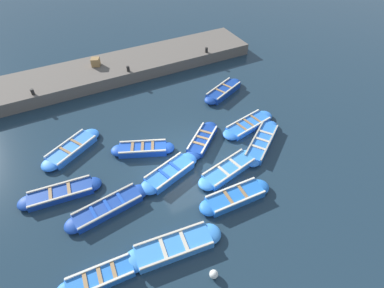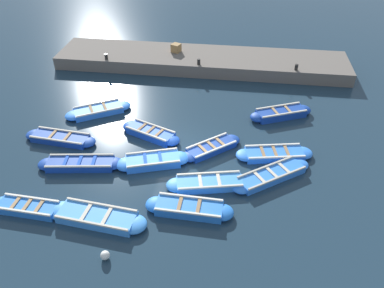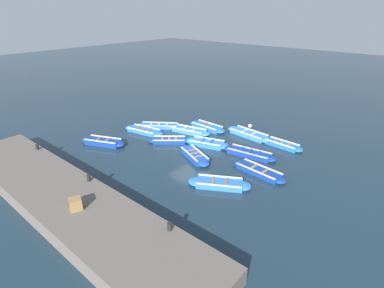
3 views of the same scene
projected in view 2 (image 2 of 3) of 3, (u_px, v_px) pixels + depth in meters
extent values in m
plane|color=#1C303F|center=(178.00, 156.00, 17.29)|extent=(120.00, 120.00, 0.00)
cube|color=blue|center=(271.00, 175.00, 16.00)|extent=(2.50, 3.00, 0.30)
ellipsoid|color=blue|center=(299.00, 164.00, 16.57)|extent=(1.17, 1.17, 0.30)
ellipsoid|color=blue|center=(242.00, 187.00, 15.43)|extent=(1.17, 1.17, 0.30)
cube|color=#B2AD9E|center=(266.00, 167.00, 16.18)|extent=(1.80, 2.48, 0.07)
cube|color=#B2AD9E|center=(278.00, 178.00, 15.60)|extent=(1.80, 2.48, 0.07)
cube|color=beige|center=(284.00, 168.00, 16.14)|extent=(0.72, 0.57, 0.04)
cube|color=beige|center=(272.00, 172.00, 15.90)|extent=(0.72, 0.57, 0.04)
cube|color=beige|center=(259.00, 177.00, 15.65)|extent=(0.72, 0.57, 0.04)
cube|color=blue|center=(153.00, 161.00, 16.71)|extent=(1.67, 2.55, 0.36)
ellipsoid|color=blue|center=(179.00, 158.00, 16.88)|extent=(1.15, 1.17, 0.36)
ellipsoid|color=blue|center=(126.00, 164.00, 16.53)|extent=(1.15, 1.17, 0.36)
cube|color=beige|center=(152.00, 151.00, 16.93)|extent=(0.79, 2.23, 0.07)
cube|color=beige|center=(154.00, 164.00, 16.22)|extent=(0.79, 2.23, 0.07)
cube|color=#1947B7|center=(160.00, 157.00, 16.63)|extent=(0.87, 0.40, 0.04)
cube|color=#1947B7|center=(145.00, 159.00, 16.54)|extent=(0.87, 0.40, 0.04)
cube|color=navy|center=(80.00, 164.00, 16.59)|extent=(1.29, 3.01, 0.32)
ellipsoid|color=navy|center=(113.00, 164.00, 16.60)|extent=(0.93, 0.95, 0.32)
ellipsoid|color=navy|center=(48.00, 164.00, 16.58)|extent=(0.93, 0.95, 0.32)
cube|color=#B2AD9E|center=(82.00, 155.00, 16.79)|extent=(0.48, 2.84, 0.07)
cube|color=#B2AD9E|center=(78.00, 166.00, 16.15)|extent=(0.48, 2.84, 0.07)
cube|color=#1947B7|center=(94.00, 161.00, 16.49)|extent=(0.79, 0.25, 0.04)
cube|color=#1947B7|center=(80.00, 161.00, 16.48)|extent=(0.79, 0.25, 0.04)
cube|color=#1947B7|center=(66.00, 161.00, 16.48)|extent=(0.79, 0.25, 0.04)
cube|color=blue|center=(98.00, 111.00, 20.14)|extent=(2.18, 2.72, 0.31)
ellipsoid|color=blue|center=(121.00, 106.00, 20.54)|extent=(1.32, 1.33, 0.31)
ellipsoid|color=blue|center=(74.00, 116.00, 19.75)|extent=(1.32, 1.33, 0.31)
cube|color=silver|center=(96.00, 103.00, 20.38)|extent=(1.33, 2.19, 0.07)
cube|color=silver|center=(100.00, 112.00, 19.68)|extent=(1.33, 2.19, 0.07)
cube|color=olive|center=(105.00, 106.00, 20.15)|extent=(0.86, 0.58, 0.04)
cube|color=olive|center=(91.00, 109.00, 19.93)|extent=(0.86, 0.58, 0.04)
cube|color=navy|center=(60.00, 138.00, 18.13)|extent=(1.15, 2.84, 0.30)
ellipsoid|color=navy|center=(87.00, 142.00, 17.88)|extent=(0.90, 0.92, 0.30)
ellipsoid|color=navy|center=(35.00, 135.00, 18.38)|extent=(0.90, 0.92, 0.30)
cube|color=beige|center=(64.00, 130.00, 18.33)|extent=(0.33, 2.71, 0.07)
cube|color=beige|center=(55.00, 140.00, 17.70)|extent=(0.33, 2.71, 0.07)
cube|color=#9E7A51|center=(67.00, 137.00, 17.96)|extent=(0.79, 0.21, 0.04)
cube|color=#9E7A51|center=(52.00, 134.00, 18.10)|extent=(0.79, 0.21, 0.04)
cube|color=navy|center=(281.00, 113.00, 19.83)|extent=(1.85, 2.74, 0.40)
ellipsoid|color=navy|center=(303.00, 110.00, 20.11)|extent=(1.10, 1.11, 0.40)
ellipsoid|color=navy|center=(258.00, 117.00, 19.55)|extent=(1.10, 1.11, 0.40)
cube|color=beige|center=(278.00, 106.00, 20.01)|extent=(1.08, 2.37, 0.07)
cube|color=beige|center=(285.00, 114.00, 19.38)|extent=(1.08, 2.37, 0.07)
cube|color=#9E7A51|center=(288.00, 109.00, 19.78)|extent=(0.78, 0.44, 0.04)
cube|color=#9E7A51|center=(275.00, 111.00, 19.62)|extent=(0.78, 0.44, 0.04)
cube|color=navy|center=(211.00, 148.00, 17.53)|extent=(2.16, 2.34, 0.30)
ellipsoid|color=navy|center=(231.00, 140.00, 18.03)|extent=(1.13, 1.13, 0.30)
ellipsoid|color=navy|center=(190.00, 156.00, 17.03)|extent=(1.13, 1.13, 0.30)
cube|color=silver|center=(207.00, 141.00, 17.68)|extent=(1.54, 1.81, 0.07)
cube|color=silver|center=(216.00, 149.00, 17.16)|extent=(1.54, 1.81, 0.07)
cube|color=#9E7A51|center=(220.00, 142.00, 17.64)|extent=(0.67, 0.59, 0.04)
cube|color=#9E7A51|center=(211.00, 145.00, 17.43)|extent=(0.67, 0.59, 0.04)
cube|color=#9E7A51|center=(203.00, 149.00, 17.22)|extent=(0.67, 0.59, 0.04)
cube|color=blue|center=(28.00, 208.00, 14.49)|extent=(0.93, 2.39, 0.30)
ellipsoid|color=blue|center=(56.00, 212.00, 14.32)|extent=(0.78, 0.80, 0.30)
ellipsoid|color=blue|center=(1.00, 204.00, 14.66)|extent=(0.78, 0.80, 0.30)
cube|color=silver|center=(32.00, 198.00, 14.67)|extent=(0.20, 2.30, 0.07)
cube|color=silver|center=(22.00, 211.00, 14.10)|extent=(0.20, 2.30, 0.07)
cube|color=#9E7A51|center=(39.00, 206.00, 14.32)|extent=(0.72, 0.18, 0.04)
cube|color=#9E7A51|center=(27.00, 205.00, 14.39)|extent=(0.72, 0.18, 0.04)
cube|color=#9E7A51|center=(15.00, 203.00, 14.46)|extent=(0.72, 0.18, 0.04)
cube|color=#3884E0|center=(209.00, 183.00, 15.60)|extent=(1.50, 2.87, 0.30)
ellipsoid|color=#3884E0|center=(242.00, 181.00, 15.69)|extent=(1.03, 1.05, 0.30)
ellipsoid|color=#3884E0|center=(177.00, 185.00, 15.51)|extent=(1.03, 1.05, 0.30)
cube|color=beige|center=(208.00, 173.00, 15.83)|extent=(0.65, 2.63, 0.07)
cube|color=beige|center=(211.00, 187.00, 15.15)|extent=(0.65, 2.63, 0.07)
cube|color=beige|center=(219.00, 180.00, 15.52)|extent=(0.83, 0.31, 0.04)
cube|color=beige|center=(200.00, 181.00, 15.47)|extent=(0.83, 0.31, 0.04)
cube|color=#1947B7|center=(151.00, 133.00, 18.43)|extent=(1.73, 2.57, 0.36)
ellipsoid|color=#1947B7|center=(171.00, 140.00, 17.94)|extent=(1.06, 1.07, 0.36)
ellipsoid|color=#1947B7|center=(131.00, 126.00, 18.91)|extent=(1.06, 1.07, 0.36)
cube|color=beige|center=(155.00, 126.00, 18.57)|extent=(0.99, 2.22, 0.07)
cube|color=beige|center=(146.00, 134.00, 18.03)|extent=(0.99, 2.22, 0.07)
cube|color=olive|center=(159.00, 133.00, 18.10)|extent=(0.76, 0.42, 0.04)
cube|color=olive|center=(150.00, 130.00, 18.31)|extent=(0.76, 0.42, 0.04)
cube|color=olive|center=(142.00, 127.00, 18.51)|extent=(0.76, 0.42, 0.04)
cube|color=#3884E0|center=(97.00, 217.00, 14.09)|extent=(1.32, 3.05, 0.33)
ellipsoid|color=#3884E0|center=(134.00, 224.00, 13.82)|extent=(1.04, 1.07, 0.33)
ellipsoid|color=#3884E0|center=(62.00, 210.00, 14.36)|extent=(1.04, 1.07, 0.33)
cube|color=beige|center=(102.00, 205.00, 14.34)|extent=(0.38, 2.89, 0.07)
cube|color=beige|center=(91.00, 223.00, 13.60)|extent=(0.38, 2.89, 0.07)
cube|color=beige|center=(107.00, 216.00, 13.90)|extent=(0.91, 0.23, 0.04)
cube|color=beige|center=(86.00, 212.00, 14.06)|extent=(0.91, 0.23, 0.04)
cube|color=blue|center=(189.00, 208.00, 14.44)|extent=(1.00, 2.61, 0.35)
ellipsoid|color=blue|center=(222.00, 212.00, 14.27)|extent=(0.87, 0.90, 0.35)
ellipsoid|color=blue|center=(157.00, 204.00, 14.60)|extent=(0.87, 0.90, 0.35)
cube|color=silver|center=(191.00, 197.00, 14.64)|extent=(0.16, 2.53, 0.07)
cube|color=silver|center=(187.00, 213.00, 13.98)|extent=(0.16, 2.53, 0.07)
cube|color=olive|center=(199.00, 206.00, 14.27)|extent=(0.82, 0.16, 0.04)
cube|color=olive|center=(180.00, 204.00, 14.37)|extent=(0.82, 0.16, 0.04)
cube|color=blue|center=(274.00, 154.00, 17.16)|extent=(1.46, 2.76, 0.29)
ellipsoid|color=blue|center=(302.00, 153.00, 17.23)|extent=(1.06, 1.08, 0.29)
ellipsoid|color=blue|center=(246.00, 155.00, 17.10)|extent=(1.06, 1.08, 0.29)
cube|color=silver|center=(272.00, 145.00, 17.41)|extent=(0.57, 2.54, 0.07)
cube|color=silver|center=(277.00, 157.00, 16.70)|extent=(0.57, 2.54, 0.07)
cube|color=olive|center=(287.00, 151.00, 17.09)|extent=(0.87, 0.30, 0.04)
cube|color=olive|center=(275.00, 151.00, 17.06)|extent=(0.87, 0.30, 0.04)
cube|color=olive|center=(263.00, 152.00, 17.04)|extent=(0.87, 0.30, 0.04)
cube|color=#605951|center=(201.00, 60.00, 24.65)|extent=(3.59, 18.84, 0.79)
cylinder|color=black|center=(106.00, 57.00, 23.78)|extent=(0.20, 0.20, 0.35)
cylinder|color=black|center=(199.00, 62.00, 23.16)|extent=(0.20, 0.20, 0.35)
cylinder|color=black|center=(296.00, 67.00, 22.55)|extent=(0.20, 0.20, 0.35)
cube|color=olive|center=(176.00, 48.00, 24.65)|extent=(0.70, 0.70, 0.53)
sphere|color=silver|center=(105.00, 255.00, 12.73)|extent=(0.32, 0.32, 0.32)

